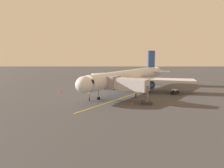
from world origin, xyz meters
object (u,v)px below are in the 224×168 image
(ground_crew_marshaller, at_px, (89,97))
(safety_cone_wing_port, at_px, (60,92))
(safety_cone_nose_left, at_px, (132,103))
(safety_cone_nose_right, at_px, (60,91))
(airplane, at_px, (129,77))
(jet_bridge, at_px, (124,84))
(ground_crew_wing_walker, at_px, (136,94))
(baggage_cart_near_nose, at_px, (175,91))

(ground_crew_marshaller, relative_size, safety_cone_wing_port, 3.11)
(safety_cone_nose_left, distance_m, safety_cone_nose_right, 23.30)
(airplane, xyz_separation_m, jet_bridge, (2.02, 12.33, -0.24))
(jet_bridge, relative_size, safety_cone_nose_left, 19.02)
(ground_crew_wing_walker, height_order, safety_cone_nose_left, ground_crew_wing_walker)
(ground_crew_wing_walker, bearing_deg, safety_cone_nose_left, 77.54)
(jet_bridge, bearing_deg, safety_cone_wing_port, -30.17)
(safety_cone_nose_right, bearing_deg, ground_crew_marshaller, 129.66)
(safety_cone_nose_left, bearing_deg, ground_crew_marshaller, -16.45)
(jet_bridge, xyz_separation_m, safety_cone_wing_port, (16.94, -9.85, -3.49))
(airplane, relative_size, jet_bridge, 3.37)
(safety_cone_nose_right, bearing_deg, baggage_cart_near_nose, 174.57)
(ground_crew_wing_walker, bearing_deg, baggage_cart_near_nose, -157.56)
(ground_crew_marshaller, height_order, ground_crew_wing_walker, same)
(jet_bridge, height_order, ground_crew_wing_walker, jet_bridge)
(ground_crew_marshaller, xyz_separation_m, safety_cone_nose_right, (9.29, -11.21, -0.61))
(airplane, distance_m, ground_crew_marshaller, 16.33)
(ground_crew_marshaller, bearing_deg, ground_crew_wing_walker, -160.57)
(jet_bridge, bearing_deg, ground_crew_marshaller, 2.64)
(airplane, relative_size, ground_crew_marshaller, 20.60)
(jet_bridge, height_order, ground_crew_marshaller, jet_bridge)
(baggage_cart_near_nose, bearing_deg, safety_cone_wing_port, -3.60)
(airplane, height_order, safety_cone_nose_left, airplane)
(jet_bridge, xyz_separation_m, safety_cone_nose_right, (17.07, -10.85, -3.49))
(ground_crew_wing_walker, relative_size, safety_cone_wing_port, 3.11)
(baggage_cart_near_nose, distance_m, safety_cone_wing_port, 30.83)
(ground_crew_marshaller, xyz_separation_m, ground_crew_wing_walker, (-10.81, -3.81, 0.00))
(ground_crew_wing_walker, xyz_separation_m, safety_cone_nose_left, (1.45, 6.58, -0.61))
(ground_crew_wing_walker, xyz_separation_m, safety_cone_nose_right, (20.10, -7.39, -0.61))
(jet_bridge, distance_m, safety_cone_wing_port, 19.90)
(safety_cone_nose_left, height_order, safety_cone_nose_right, same)
(ground_crew_marshaller, bearing_deg, safety_cone_nose_right, -50.34)
(ground_crew_marshaller, distance_m, baggage_cart_near_nose, 23.13)
(safety_cone_wing_port, bearing_deg, jet_bridge, 149.83)
(jet_bridge, distance_m, ground_crew_marshaller, 8.30)
(airplane, height_order, baggage_cart_near_nose, airplane)
(ground_crew_marshaller, xyz_separation_m, safety_cone_wing_port, (9.16, -10.21, -0.61))
(baggage_cart_near_nose, xyz_separation_m, safety_cone_wing_port, (30.76, -1.94, -0.38))
(airplane, height_order, safety_cone_nose_right, airplane)
(ground_crew_wing_walker, xyz_separation_m, safety_cone_wing_port, (19.97, -6.39, -0.61))
(safety_cone_nose_left, bearing_deg, safety_cone_nose_right, -36.83)
(jet_bridge, height_order, safety_cone_nose_right, jet_bridge)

